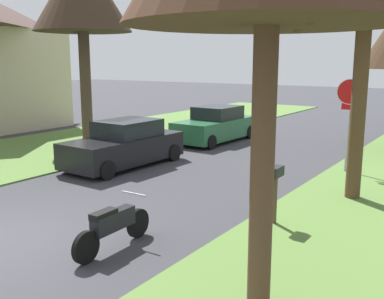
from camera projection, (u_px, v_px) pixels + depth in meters
name	position (u px, v px, depth m)	size (l,w,h in m)	color
stop_sign_far	(349.00, 105.00, 14.14)	(0.81, 0.36, 2.97)	#9EA0A5
parked_sedan_black	(125.00, 145.00, 15.36)	(2.04, 4.45, 1.57)	black
parked_sedan_green	(215.00, 125.00, 20.10)	(2.04, 4.45, 1.57)	#28663D
parked_motorcycle	(113.00, 226.00, 8.49)	(0.60, 2.05, 0.97)	black
curbside_mailbox	(275.00, 178.00, 9.68)	(0.22, 0.44, 1.27)	brown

